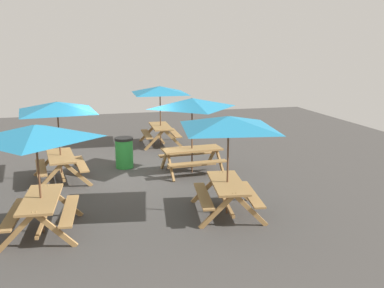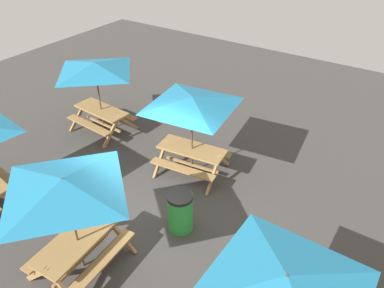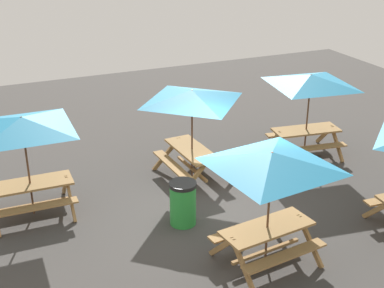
% 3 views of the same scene
% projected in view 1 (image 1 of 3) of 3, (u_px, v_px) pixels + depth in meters
% --- Properties ---
extents(ground_plane, '(24.00, 24.00, 0.00)m').
position_uv_depth(ground_plane, '(126.00, 174.00, 13.01)').
color(ground_plane, '#3D3A38').
rests_on(ground_plane, ground).
extents(picnic_table_0, '(2.81, 2.81, 2.34)m').
position_uv_depth(picnic_table_0, '(57.00, 113.00, 11.93)').
color(picnic_table_0, olive).
rests_on(picnic_table_0, ground).
extents(picnic_table_1, '(2.13, 2.13, 2.34)m').
position_uv_depth(picnic_table_1, '(36.00, 140.00, 8.52)').
color(picnic_table_1, olive).
rests_on(picnic_table_1, ground).
extents(picnic_table_2, '(2.12, 2.12, 2.34)m').
position_uv_depth(picnic_table_2, '(192.00, 108.00, 12.73)').
color(picnic_table_2, olive).
rests_on(picnic_table_2, ground).
extents(picnic_table_3, '(2.83, 2.83, 2.34)m').
position_uv_depth(picnic_table_3, '(160.00, 94.00, 16.40)').
color(picnic_table_3, olive).
rests_on(picnic_table_3, ground).
extents(picnic_table_4, '(2.80, 2.80, 2.34)m').
position_uv_depth(picnic_table_4, '(228.00, 130.00, 9.54)').
color(picnic_table_4, olive).
rests_on(picnic_table_4, ground).
extents(trash_bin_green, '(0.59, 0.59, 0.98)m').
position_uv_depth(trash_bin_green, '(124.00, 153.00, 13.60)').
color(trash_bin_green, green).
rests_on(trash_bin_green, ground).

